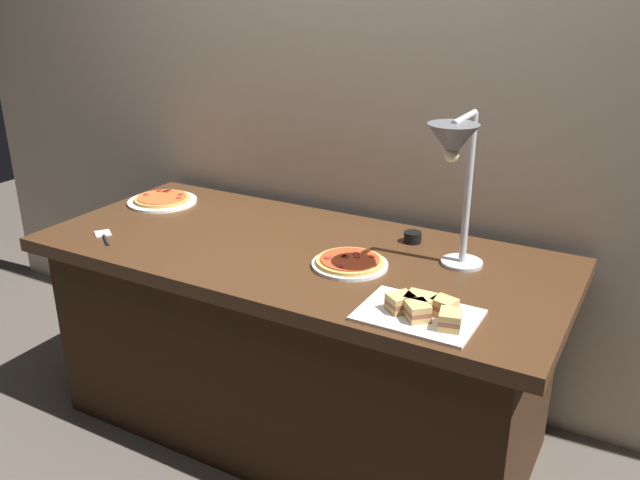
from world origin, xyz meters
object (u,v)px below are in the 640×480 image
object	(u,v)px
heat_lamp	(455,157)
sauce_cup_near	(413,237)
serving_spatula	(104,237)
pizza_plate_center	(350,263)
sandwich_platter	(422,311)
pizza_plate_front	(162,200)

from	to	relation	value
heat_lamp	sauce_cup_near	size ratio (longest dim) A/B	8.09
sauce_cup_near	serving_spatula	world-z (taller)	sauce_cup_near
pizza_plate_center	sandwich_platter	size ratio (longest dim) A/B	0.77
heat_lamp	serving_spatula	size ratio (longest dim) A/B	3.31
pizza_plate_front	sandwich_platter	distance (m)	1.42
heat_lamp	pizza_plate_front	distance (m)	1.40
pizza_plate_center	serving_spatula	size ratio (longest dim) A/B	1.63
pizza_plate_front	sauce_cup_near	bearing A→B (deg)	4.92
pizza_plate_front	serving_spatula	world-z (taller)	pizza_plate_front
pizza_plate_center	pizza_plate_front	bearing A→B (deg)	168.28
pizza_plate_front	pizza_plate_center	world-z (taller)	same
heat_lamp	serving_spatula	bearing A→B (deg)	-168.64
pizza_plate_center	serving_spatula	bearing A→B (deg)	-167.10
sandwich_platter	serving_spatula	bearing A→B (deg)	179.34
pizza_plate_front	sandwich_platter	bearing A→B (deg)	-17.82
pizza_plate_front	pizza_plate_center	distance (m)	1.03
heat_lamp	pizza_plate_front	world-z (taller)	heat_lamp
pizza_plate_front	sauce_cup_near	distance (m)	1.11
heat_lamp	serving_spatula	xyz separation A→B (m)	(-1.24, -0.25, -0.40)
pizza_plate_front	sandwich_platter	size ratio (longest dim) A/B	0.88
heat_lamp	sandwich_platter	distance (m)	0.47
heat_lamp	pizza_plate_center	xyz separation A→B (m)	(-0.32, -0.04, -0.39)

